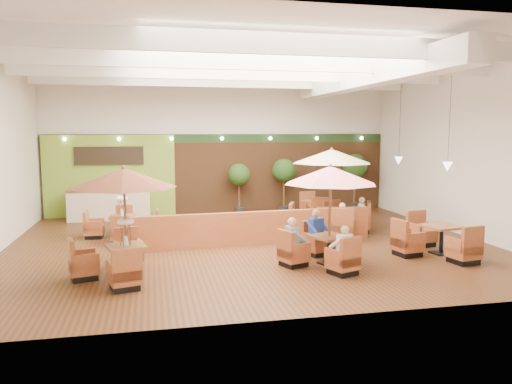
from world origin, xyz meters
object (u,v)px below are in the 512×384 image
object	(u,v)px
topiary_0	(239,177)
diner_1	(317,228)
service_counter	(109,205)
table_4	(432,241)
diner_0	(343,244)
table_3	(122,224)
diner_2	(294,237)
table_0	(122,198)
table_5	(319,212)
booth_divider	(257,228)
topiary_2	(355,169)
diner_4	(360,211)
diner_3	(342,217)
topiary_1	(284,173)
table_1	(328,192)
table_2	(331,176)

from	to	relation	value
topiary_0	diner_1	size ratio (longest dim) A/B	2.61
service_counter	table_4	distance (m)	11.63
diner_0	diner_1	bearing A→B (deg)	67.84
table_3	diner_2	bearing A→B (deg)	-42.28
diner_1	diner_2	distance (m)	1.32
table_0	diner_1	distance (m)	5.24
table_4	table_5	size ratio (longest dim) A/B	1.03
table_3	diner_1	size ratio (longest dim) A/B	2.95
table_0	table_4	distance (m)	8.25
table_3	booth_divider	bearing A→B (deg)	-22.59
booth_divider	table_4	bearing A→B (deg)	-29.86
table_4	booth_divider	bearing A→B (deg)	144.44
table_0	topiary_0	world-z (taller)	table_0
table_0	diner_2	xyz separation A→B (m)	(4.09, 0.09, -1.10)
topiary_2	diner_4	size ratio (longest dim) A/B	3.32
booth_divider	table_4	size ratio (longest dim) A/B	2.58
booth_divider	diner_1	xyz separation A→B (m)	(1.31, -1.59, 0.26)
table_4	diner_3	world-z (taller)	diner_3
diner_0	diner_1	distance (m)	1.86
table_0	topiary_1	world-z (taller)	table_0
diner_3	booth_divider	bearing A→B (deg)	-147.37
table_1	table_4	world-z (taller)	table_1
service_counter	table_0	world-z (taller)	table_0
topiary_0	topiary_1	world-z (taller)	topiary_1
booth_divider	table_0	world-z (taller)	table_0
diner_1	diner_0	bearing A→B (deg)	67.57
table_4	topiary_0	bearing A→B (deg)	108.47
table_3	table_4	distance (m)	9.32
table_3	topiary_0	distance (m)	5.69
booth_divider	topiary_1	world-z (taller)	topiary_1
service_counter	diner_1	world-z (taller)	diner_1
booth_divider	service_counter	bearing A→B (deg)	127.89
table_3	diner_1	xyz separation A→B (m)	(5.29, -3.52, 0.34)
table_0	diner_0	distance (m)	5.21
table_5	topiary_0	distance (m)	3.60
table_4	diner_4	distance (m)	3.31
diner_4	table_5	bearing A→B (deg)	48.58
table_1	diner_0	xyz separation A→B (m)	(0.06, -0.93, -1.11)
topiary_0	table_3	bearing A→B (deg)	-141.74
table_1	diner_4	distance (m)	4.50
service_counter	table_0	bearing A→B (deg)	-83.33
table_1	topiary_0	size ratio (longest dim) A/B	1.29
table_5	topiary_1	size ratio (longest dim) A/B	1.21
booth_divider	table_5	world-z (taller)	booth_divider
diner_3	table_3	bearing A→B (deg)	-163.99
table_3	table_4	xyz separation A→B (m)	(8.38, -4.08, -0.04)
diner_0	diner_2	size ratio (longest dim) A/B	0.93
diner_1	booth_divider	bearing A→B (deg)	-72.87
table_0	table_5	bearing A→B (deg)	25.79
table_1	table_2	bearing A→B (deg)	46.73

